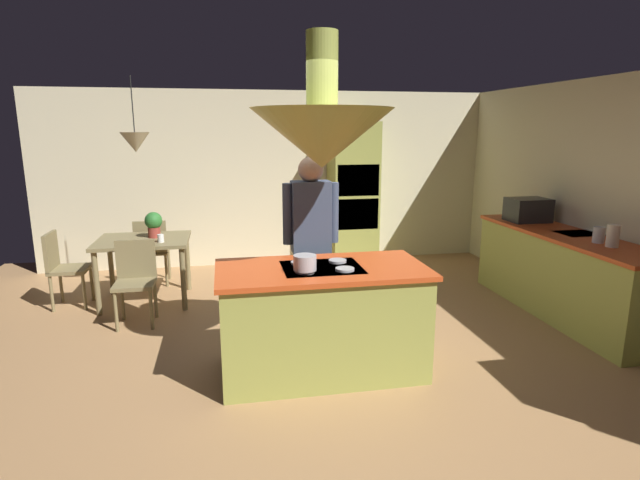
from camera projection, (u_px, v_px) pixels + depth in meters
ground at (317, 360)px, 4.44m from camera, size 8.16×8.16×0.00m
wall_back at (275, 179)px, 7.47m from camera, size 6.80×0.10×2.55m
wall_right at (620, 201)px, 5.15m from camera, size 0.10×7.20×2.55m
kitchen_island at (322, 319)px, 4.15m from camera, size 1.71×0.88×0.93m
counter_run_right at (564, 274)px, 5.44m from camera, size 0.73×2.53×0.91m
oven_tower at (353, 195)px, 7.33m from camera, size 0.66×0.62×2.11m
dining_table at (144, 248)px, 5.81m from camera, size 1.03×0.86×0.76m
person_at_island at (311, 236)px, 4.71m from camera, size 0.53×0.23×1.76m
range_hood at (322, 135)px, 3.82m from camera, size 1.10×1.10×1.00m
pendant_light_over_table at (135, 142)px, 5.54m from camera, size 0.32×0.32×0.82m
chair_facing_island at (135, 276)px, 5.22m from camera, size 0.40×0.40×0.87m
chair_by_back_wall at (152, 248)px, 6.46m from camera, size 0.40×0.40×0.87m
chair_at_corner at (62, 264)px, 5.67m from camera, size 0.40×0.40×0.87m
potted_plant_on_table at (154, 223)px, 5.83m from camera, size 0.20×0.20×0.30m
cup_on_table at (161, 238)px, 5.61m from camera, size 0.07×0.07×0.09m
canister_flour at (613, 236)px, 4.72m from camera, size 0.11×0.11×0.21m
canister_sugar at (599, 235)px, 4.90m from camera, size 0.11×0.11×0.16m
microwave_on_counter at (528, 210)px, 6.03m from camera, size 0.46×0.36×0.28m
cooking_pot_on_cooktop at (305, 263)px, 3.88m from camera, size 0.18×0.18×0.12m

